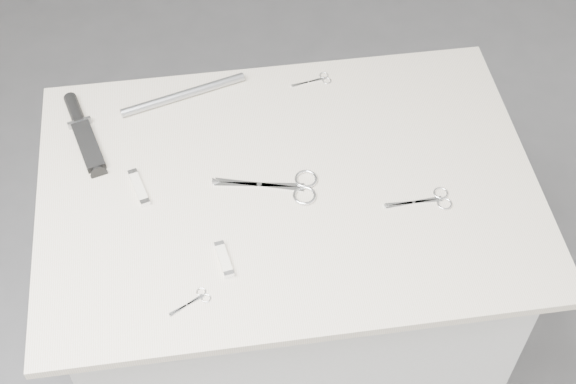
{
  "coord_description": "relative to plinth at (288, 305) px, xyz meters",
  "views": [
    {
      "loc": [
        -0.14,
        -1.02,
        2.16
      ],
      "look_at": [
        -0.0,
        -0.02,
        0.92
      ],
      "focal_mm": 50.0,
      "sensor_mm": 36.0,
      "label": 1
    }
  ],
  "objects": [
    {
      "name": "plinth",
      "position": [
        0.0,
        0.0,
        0.0
      ],
      "size": [
        0.9,
        0.6,
        0.9
      ],
      "primitive_type": "cube",
      "color": "silver",
      "rests_on": "ground"
    },
    {
      "name": "sheathed_knife",
      "position": [
        -0.41,
        0.2,
        0.48
      ],
      "size": [
        0.09,
        0.23,
        0.03
      ],
      "rotation": [
        0.0,
        0.0,
        1.84
      ],
      "color": "black",
      "rests_on": "display_board"
    },
    {
      "name": "metal_rail",
      "position": [
        -0.19,
        0.28,
        0.48
      ],
      "size": [
        0.28,
        0.1,
        0.02
      ],
      "primitive_type": "cylinder",
      "rotation": [
        0.0,
        1.57,
        0.28
      ],
      "color": "#999CA1",
      "rests_on": "display_board"
    },
    {
      "name": "pocket_knife_a",
      "position": [
        -0.14,
        -0.17,
        0.47
      ],
      "size": [
        0.03,
        0.08,
        0.01
      ],
      "rotation": [
        0.0,
        0.0,
        1.74
      ],
      "color": "beige",
      "rests_on": "display_board"
    },
    {
      "name": "embroidery_scissors_a",
      "position": [
        0.27,
        -0.08,
        0.47
      ],
      "size": [
        0.13,
        0.06,
        0.0
      ],
      "rotation": [
        0.0,
        0.0,
        0.02
      ],
      "color": "silver",
      "rests_on": "display_board"
    },
    {
      "name": "display_board",
      "position": [
        0.0,
        0.0,
        0.46
      ],
      "size": [
        1.0,
        0.7,
        0.02
      ],
      "primitive_type": "cube",
      "color": "beige",
      "rests_on": "plinth"
    },
    {
      "name": "embroidery_scissors_b",
      "position": [
        0.11,
        0.29,
        0.47
      ],
      "size": [
        0.09,
        0.04,
        0.0
      ],
      "rotation": [
        0.0,
        0.0,
        0.2
      ],
      "color": "silver",
      "rests_on": "display_board"
    },
    {
      "name": "large_shears",
      "position": [
        0.0,
        -0.01,
        0.47
      ],
      "size": [
        0.21,
        0.1,
        0.01
      ],
      "rotation": [
        0.0,
        0.0,
        -0.22
      ],
      "color": "silver",
      "rests_on": "display_board"
    },
    {
      "name": "tiny_scissors",
      "position": [
        -0.2,
        -0.25,
        0.47
      ],
      "size": [
        0.08,
        0.05,
        0.0
      ],
      "rotation": [
        0.0,
        0.0,
        0.49
      ],
      "color": "silver",
      "rests_on": "display_board"
    },
    {
      "name": "pocket_knife_b",
      "position": [
        -0.3,
        0.03,
        0.48
      ],
      "size": [
        0.05,
        0.1,
        0.01
      ],
      "rotation": [
        0.0,
        0.0,
        1.84
      ],
      "color": "beige",
      "rests_on": "display_board"
    }
  ]
}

